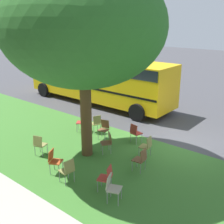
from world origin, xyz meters
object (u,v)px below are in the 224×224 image
Objects in this scene: chair_0 at (82,121)px; chair_10 at (107,176)px; chair_7 at (96,122)px; street_tree at (83,27)px; chair_6 at (147,145)px; school_bus at (97,76)px; chair_8 at (112,186)px; chair_5 at (68,169)px; chair_9 at (104,128)px; chair_3 at (39,144)px; chair_2 at (141,158)px; chair_11 at (135,132)px; chair_1 at (54,159)px; chair_4 at (108,141)px.

chair_10 is at bearing 143.51° from chair_0.
street_tree is at bearing 122.98° from chair_7.
school_bus reaches higher than chair_6.
school_bus is (7.40, -7.55, 1.24)m from chair_8.
chair_5 is at bearing 20.65° from chair_10.
chair_9 is at bearing -72.94° from street_tree.
chair_8 is 1.00× the size of chair_9.
chair_3 is at bearing 100.37° from chair_0.
street_tree is at bearing 128.79° from school_bus.
chair_2 is 1.00× the size of chair_3.
chair_5 is (-2.38, 0.65, 0.00)m from chair_3.
chair_7 and chair_11 have the same top height.
chair_1 is at bearing 110.04° from chair_7.
chair_4 and chair_11 have the same top height.
chair_6 is at bearing 172.60° from chair_9.
chair_7 is 1.00× the size of chair_11.
chair_0 is at bearing -22.43° from chair_4.
chair_10 is at bearing 111.09° from chair_11.
chair_6 is (-3.40, -2.60, 0.00)m from chair_3.
school_bus reaches higher than chair_2.
chair_2 and chair_7 have the same top height.
street_tree is 4.56m from chair_4.
chair_3 is at bearing -15.29° from chair_5.
chair_10 is at bearing 177.41° from chair_3.
chair_10 is (0.48, -0.32, 0.00)m from chair_8.
chair_4 is (1.88, -0.39, 0.00)m from chair_2.
chair_5 is at bearing 5.39° from chair_8.
chair_9 is (-1.43, 0.02, 0.00)m from chair_0.
chair_11 is at bearing 146.65° from school_bus.
chair_3 is 4.12m from chair_11.
chair_6 and chair_10 have the same top height.
chair_8 is at bearing 98.89° from chair_2.
chair_1 is 2.66m from chair_8.
chair_3 is at bearing -2.59° from chair_10.
chair_1 is 3.09m from chair_2.
chair_7 is at bearing -43.83° from chair_10.
chair_3 is (1.40, 1.28, -4.48)m from street_tree.
chair_0 is 5.09m from school_bus.
chair_2 is at bearing -158.25° from chair_3.
chair_0 is 1.00× the size of chair_6.
chair_0 is 1.00× the size of chair_4.
chair_1 and chair_5 have the same top height.
chair_0 and chair_9 have the same top height.
chair_7 is at bearing -42.73° from chair_8.
chair_8 is 0.08× the size of school_bus.
street_tree is 5.11m from chair_2.
school_bus is at bearing -56.63° from chair_0.
chair_0 is at bearing -36.18° from chair_8.
chair_1 and chair_11 have the same top height.
chair_6 is 1.00× the size of chair_7.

